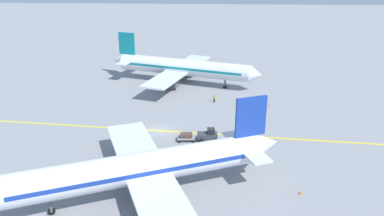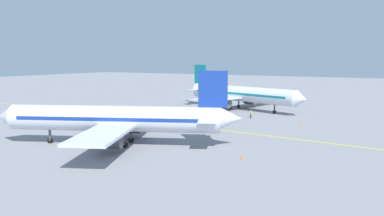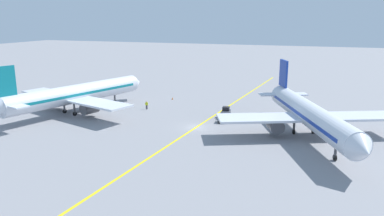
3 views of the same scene
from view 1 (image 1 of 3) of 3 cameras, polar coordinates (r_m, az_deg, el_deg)
ground_plane at (r=60.77m, az=-5.06°, el=-3.48°), size 400.00×400.00×0.00m
apron_yellow_centreline at (r=60.77m, az=-5.06°, el=-3.47°), size 10.38×119.62×0.01m
airplane_at_gate at (r=43.08m, az=-7.66°, el=-9.09°), size 27.77×33.78×10.60m
airplane_adjacent_stand at (r=83.22m, az=-1.58°, el=6.18°), size 28.28×34.77×10.60m
baggage_tug_dark at (r=56.97m, az=2.45°, el=-4.16°), size 2.00×3.13×2.11m
baggage_cart_trailing at (r=56.87m, az=-0.88°, el=-4.35°), size 1.65×2.72×1.24m
ground_crew_worker at (r=72.55m, az=3.42°, el=1.54°), size 0.45×0.43×1.68m
traffic_cone_near_nose at (r=72.23m, az=11.70°, el=0.49°), size 0.32×0.32×0.55m
traffic_cone_mid_apron at (r=46.62m, az=16.23°, el=-12.22°), size 0.32×0.32×0.55m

